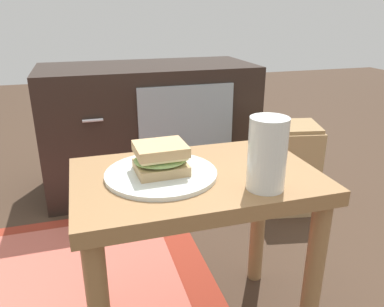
{
  "coord_description": "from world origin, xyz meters",
  "views": [
    {
      "loc": [
        -0.24,
        -0.76,
        0.81
      ],
      "look_at": [
        -0.01,
        0.0,
        0.51
      ],
      "focal_mm": 35.26,
      "sensor_mm": 36.0,
      "label": 1
    }
  ],
  "objects_px": {
    "sandwich_front": "(161,158)",
    "paper_bag": "(291,168)",
    "beer_glass": "(267,156)",
    "tv_cabinet": "(150,127)",
    "plate": "(161,174)"
  },
  "relations": [
    {
      "from": "paper_bag",
      "to": "beer_glass",
      "type": "bearing_deg",
      "value": -126.3
    },
    {
      "from": "plate",
      "to": "beer_glass",
      "type": "height_order",
      "value": "beer_glass"
    },
    {
      "from": "tv_cabinet",
      "to": "beer_glass",
      "type": "bearing_deg",
      "value": -87.22
    },
    {
      "from": "tv_cabinet",
      "to": "sandwich_front",
      "type": "relative_size",
      "value": 7.66
    },
    {
      "from": "tv_cabinet",
      "to": "beer_glass",
      "type": "relative_size",
      "value": 6.24
    },
    {
      "from": "sandwich_front",
      "to": "beer_glass",
      "type": "xyz_separation_m",
      "value": [
        0.2,
        -0.12,
        0.03
      ]
    },
    {
      "from": "paper_bag",
      "to": "sandwich_front",
      "type": "bearing_deg",
      "value": -142.4
    },
    {
      "from": "tv_cabinet",
      "to": "plate",
      "type": "bearing_deg",
      "value": -98.78
    },
    {
      "from": "plate",
      "to": "paper_bag",
      "type": "distance_m",
      "value": 0.88
    },
    {
      "from": "plate",
      "to": "beer_glass",
      "type": "distance_m",
      "value": 0.24
    },
    {
      "from": "tv_cabinet",
      "to": "plate",
      "type": "distance_m",
      "value": 0.97
    },
    {
      "from": "sandwich_front",
      "to": "paper_bag",
      "type": "bearing_deg",
      "value": 37.6
    },
    {
      "from": "beer_glass",
      "to": "tv_cabinet",
      "type": "bearing_deg",
      "value": 92.78
    },
    {
      "from": "sandwich_front",
      "to": "paper_bag",
      "type": "height_order",
      "value": "sandwich_front"
    },
    {
      "from": "beer_glass",
      "to": "paper_bag",
      "type": "height_order",
      "value": "beer_glass"
    }
  ]
}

